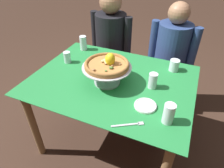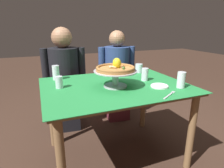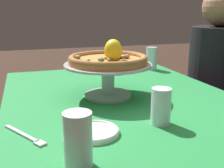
{
  "view_description": "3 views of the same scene",
  "coord_description": "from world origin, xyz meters",
  "px_view_note": "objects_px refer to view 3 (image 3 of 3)",
  "views": [
    {
      "loc": [
        0.5,
        -1.15,
        1.61
      ],
      "look_at": [
        0.04,
        -0.08,
        0.75
      ],
      "focal_mm": 31.59,
      "sensor_mm": 36.0,
      "label": 1
    },
    {
      "loc": [
        -0.6,
        -1.45,
        1.22
      ],
      "look_at": [
        -0.06,
        -0.07,
        0.76
      ],
      "focal_mm": 30.15,
      "sensor_mm": 36.0,
      "label": 2
    },
    {
      "loc": [
        1.04,
        -0.37,
        1.08
      ],
      "look_at": [
        -0.01,
        -0.03,
        0.78
      ],
      "focal_mm": 44.22,
      "sensor_mm": 36.0,
      "label": 3
    }
  ],
  "objects_px": {
    "side_plate": "(94,131)",
    "diner_left": "(214,91)",
    "pizza": "(108,59)",
    "water_glass_front_right": "(78,144)",
    "pizza_stand": "(108,75)",
    "water_glass_side_right": "(161,109)",
    "dinner_fork": "(26,136)",
    "water_glass_back_left": "(151,60)",
    "water_glass_side_left": "(108,65)"
  },
  "relations": [
    {
      "from": "water_glass_front_right",
      "to": "water_glass_side_left",
      "type": "relative_size",
      "value": 1.34
    },
    {
      "from": "side_plate",
      "to": "diner_left",
      "type": "xyz_separation_m",
      "value": [
        -0.66,
        0.94,
        -0.15
      ]
    },
    {
      "from": "pizza",
      "to": "diner_left",
      "type": "bearing_deg",
      "value": 111.96
    },
    {
      "from": "pizza_stand",
      "to": "water_glass_side_left",
      "type": "xyz_separation_m",
      "value": [
        -0.44,
        0.14,
        -0.05
      ]
    },
    {
      "from": "water_glass_side_right",
      "to": "water_glass_side_left",
      "type": "height_order",
      "value": "water_glass_side_right"
    },
    {
      "from": "water_glass_side_left",
      "to": "dinner_fork",
      "type": "xyz_separation_m",
      "value": [
        0.74,
        -0.48,
        -0.04
      ]
    },
    {
      "from": "water_glass_side_left",
      "to": "dinner_fork",
      "type": "relative_size",
      "value": 0.56
    },
    {
      "from": "pizza_stand",
      "to": "pizza",
      "type": "height_order",
      "value": "pizza"
    },
    {
      "from": "water_glass_back_left",
      "to": "water_glass_side_right",
      "type": "xyz_separation_m",
      "value": [
        0.77,
        -0.34,
        -0.01
      ]
    },
    {
      "from": "water_glass_front_right",
      "to": "dinner_fork",
      "type": "bearing_deg",
      "value": -149.83
    },
    {
      "from": "water_glass_side_right",
      "to": "side_plate",
      "type": "bearing_deg",
      "value": -86.95
    },
    {
      "from": "water_glass_back_left",
      "to": "side_plate",
      "type": "height_order",
      "value": "water_glass_back_left"
    },
    {
      "from": "pizza",
      "to": "water_glass_front_right",
      "type": "bearing_deg",
      "value": -24.51
    },
    {
      "from": "water_glass_front_right",
      "to": "water_glass_side_right",
      "type": "height_order",
      "value": "water_glass_front_right"
    },
    {
      "from": "pizza_stand",
      "to": "side_plate",
      "type": "xyz_separation_m",
      "value": [
        0.34,
        -0.15,
        -0.08
      ]
    },
    {
      "from": "side_plate",
      "to": "pizza_stand",
      "type": "bearing_deg",
      "value": 156.72
    },
    {
      "from": "side_plate",
      "to": "pizza",
      "type": "bearing_deg",
      "value": 156.37
    },
    {
      "from": "water_glass_back_left",
      "to": "dinner_fork",
      "type": "height_order",
      "value": "water_glass_back_left"
    },
    {
      "from": "water_glass_side_left",
      "to": "diner_left",
      "type": "bearing_deg",
      "value": 78.83
    },
    {
      "from": "water_glass_back_left",
      "to": "diner_left",
      "type": "relative_size",
      "value": 0.11
    },
    {
      "from": "pizza",
      "to": "water_glass_side_left",
      "type": "xyz_separation_m",
      "value": [
        -0.45,
        0.14,
        -0.12
      ]
    },
    {
      "from": "pizza",
      "to": "pizza_stand",
      "type": "bearing_deg",
      "value": -138.04
    },
    {
      "from": "water_glass_side_left",
      "to": "diner_left",
      "type": "relative_size",
      "value": 0.08
    },
    {
      "from": "side_plate",
      "to": "diner_left",
      "type": "relative_size",
      "value": 0.12
    },
    {
      "from": "pizza_stand",
      "to": "side_plate",
      "type": "height_order",
      "value": "pizza_stand"
    },
    {
      "from": "water_glass_side_right",
      "to": "dinner_fork",
      "type": "relative_size",
      "value": 0.67
    },
    {
      "from": "pizza_stand",
      "to": "side_plate",
      "type": "bearing_deg",
      "value": -23.28
    },
    {
      "from": "water_glass_back_left",
      "to": "water_glass_front_right",
      "type": "height_order",
      "value": "water_glass_back_left"
    },
    {
      "from": "pizza_stand",
      "to": "water_glass_side_left",
      "type": "relative_size",
      "value": 3.66
    },
    {
      "from": "pizza",
      "to": "dinner_fork",
      "type": "height_order",
      "value": "pizza"
    },
    {
      "from": "pizza_stand",
      "to": "dinner_fork",
      "type": "xyz_separation_m",
      "value": [
        0.3,
        -0.34,
        -0.09
      ]
    },
    {
      "from": "water_glass_side_right",
      "to": "water_glass_side_left",
      "type": "relative_size",
      "value": 1.19
    },
    {
      "from": "water_glass_back_left",
      "to": "diner_left",
      "type": "bearing_deg",
      "value": 71.66
    },
    {
      "from": "diner_left",
      "to": "dinner_fork",
      "type": "bearing_deg",
      "value": -61.4
    },
    {
      "from": "pizza_stand",
      "to": "water_glass_side_right",
      "type": "bearing_deg",
      "value": 12.61
    },
    {
      "from": "water_glass_front_right",
      "to": "water_glass_side_right",
      "type": "distance_m",
      "value": 0.34
    },
    {
      "from": "pizza_stand",
      "to": "water_glass_side_right",
      "type": "height_order",
      "value": "pizza_stand"
    },
    {
      "from": "pizza",
      "to": "side_plate",
      "type": "height_order",
      "value": "pizza"
    },
    {
      "from": "water_glass_side_right",
      "to": "dinner_fork",
      "type": "height_order",
      "value": "water_glass_side_right"
    },
    {
      "from": "water_glass_side_right",
      "to": "pizza_stand",
      "type": "bearing_deg",
      "value": -167.39
    },
    {
      "from": "pizza_stand",
      "to": "water_glass_back_left",
      "type": "relative_size",
      "value": 2.65
    },
    {
      "from": "water_glass_back_left",
      "to": "dinner_fork",
      "type": "xyz_separation_m",
      "value": [
        0.74,
        -0.75,
        -0.06
      ]
    },
    {
      "from": "water_glass_side_right",
      "to": "diner_left",
      "type": "bearing_deg",
      "value": 132.01
    },
    {
      "from": "pizza",
      "to": "dinner_fork",
      "type": "distance_m",
      "value": 0.48
    },
    {
      "from": "water_glass_side_right",
      "to": "dinner_fork",
      "type": "distance_m",
      "value": 0.42
    },
    {
      "from": "pizza_stand",
      "to": "pizza",
      "type": "xyz_separation_m",
      "value": [
        0.0,
        0.0,
        0.07
      ]
    },
    {
      "from": "pizza",
      "to": "water_glass_front_right",
      "type": "relative_size",
      "value": 2.42
    },
    {
      "from": "pizza",
      "to": "side_plate",
      "type": "relative_size",
      "value": 2.19
    },
    {
      "from": "water_glass_back_left",
      "to": "water_glass_side_left",
      "type": "distance_m",
      "value": 0.28
    },
    {
      "from": "water_glass_front_right",
      "to": "diner_left",
      "type": "xyz_separation_m",
      "value": [
        -0.81,
        1.01,
        -0.2
      ]
    }
  ]
}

